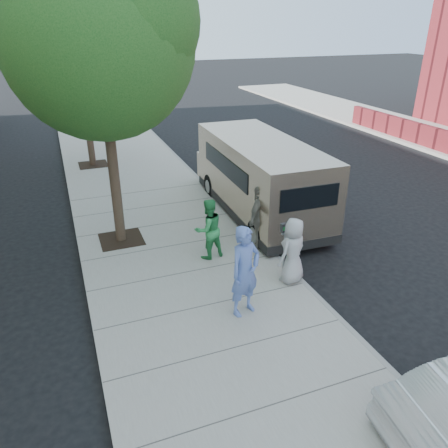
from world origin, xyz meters
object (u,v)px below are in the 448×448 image
(tree_far, at_px, (79,47))
(person_striped_polo, at_px, (259,217))
(van, at_px, (259,176))
(parking_meter, at_px, (285,237))
(person_gray_shirt, at_px, (293,251))
(person_officer, at_px, (245,271))
(tree_near, at_px, (100,36))
(person_green_shirt, at_px, (208,229))

(tree_far, xyz_separation_m, person_striped_polo, (3.45, -9.41, -3.83))
(van, bearing_deg, parking_meter, -104.86)
(van, xyz_separation_m, person_gray_shirt, (-1.11, -4.26, -0.35))
(person_officer, height_order, person_gray_shirt, person_officer)
(van, height_order, person_striped_polo, van)
(person_striped_polo, bearing_deg, tree_near, -65.97)
(van, xyz_separation_m, person_officer, (-2.66, -4.99, -0.15))
(tree_near, xyz_separation_m, tree_far, (-0.00, 7.60, -0.66))
(parking_meter, bearing_deg, person_striped_polo, 79.82)
(person_green_shirt, height_order, person_striped_polo, person_striped_polo)
(person_officer, relative_size, person_striped_polo, 1.11)
(tree_near, bearing_deg, tree_far, 90.00)
(tree_near, height_order, person_officer, tree_near)
(tree_near, height_order, parking_meter, tree_near)
(tree_near, relative_size, van, 1.11)
(person_green_shirt, relative_size, person_gray_shirt, 1.00)
(van, height_order, person_green_shirt, van)
(parking_meter, xyz_separation_m, person_striped_polo, (0.04, 1.52, -0.10))
(person_striped_polo, bearing_deg, person_green_shirt, -36.43)
(tree_near, relative_size, person_striped_polo, 4.15)
(tree_near, bearing_deg, person_green_shirt, -43.23)
(van, bearing_deg, person_striped_polo, -113.37)
(tree_near, height_order, person_gray_shirt, tree_near)
(van, height_order, person_gray_shirt, van)
(person_gray_shirt, relative_size, person_striped_polo, 0.90)
(person_officer, xyz_separation_m, person_striped_polo, (1.56, 2.60, -0.10))
(person_gray_shirt, bearing_deg, tree_far, -95.32)
(van, bearing_deg, person_gray_shirt, -103.27)
(tree_far, distance_m, person_gray_shirt, 12.43)
(tree_far, height_order, person_gray_shirt, tree_far)
(van, distance_m, person_gray_shirt, 4.42)
(person_green_shirt, bearing_deg, tree_near, -55.17)
(parking_meter, height_order, person_officer, person_officer)
(van, bearing_deg, tree_far, 124.37)
(person_officer, distance_m, person_gray_shirt, 1.72)
(tree_far, distance_m, van, 9.10)
(tree_far, height_order, parking_meter, tree_far)
(van, distance_m, person_striped_polo, 2.65)
(tree_near, height_order, van, tree_near)
(person_gray_shirt, xyz_separation_m, person_striped_polo, (0.01, 1.87, 0.09))
(tree_far, height_order, van, tree_far)
(person_striped_polo, bearing_deg, tree_far, -108.16)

